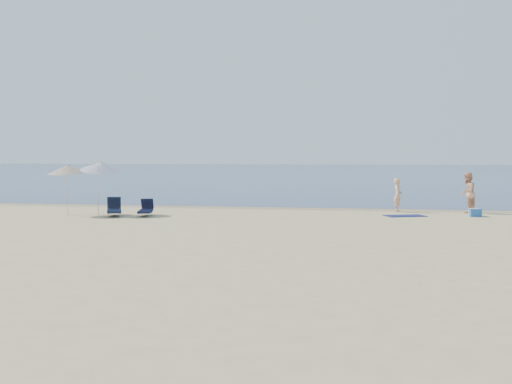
# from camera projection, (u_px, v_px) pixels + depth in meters

# --- Properties ---
(ground) EXTENTS (160.00, 160.00, 0.00)m
(ground) POSITION_uv_depth(u_px,v_px,m) (240.00, 289.00, 12.60)
(ground) COLOR tan
(ground) RESTS_ON ground
(sea) EXTENTS (240.00, 160.00, 0.01)m
(sea) POSITION_uv_depth(u_px,v_px,m) (360.00, 171.00, 110.75)
(sea) COLOR #0C1D4C
(sea) RESTS_ON ground
(wet_sand_strip) EXTENTS (240.00, 1.60, 0.00)m
(wet_sand_strip) POSITION_uv_depth(u_px,v_px,m) (321.00, 209.00, 31.64)
(wet_sand_strip) COLOR #847254
(wet_sand_strip) RESTS_ON ground
(person_left) EXTENTS (0.42, 0.60, 1.58)m
(person_left) POSITION_uv_depth(u_px,v_px,m) (398.00, 195.00, 29.94)
(person_left) COLOR tan
(person_left) RESTS_ON ground
(person_right) EXTENTS (1.06, 1.14, 1.86)m
(person_right) POSITION_uv_depth(u_px,v_px,m) (467.00, 193.00, 29.35)
(person_right) COLOR tan
(person_right) RESTS_ON ground
(beach_towel) EXTENTS (1.94, 1.53, 0.03)m
(beach_towel) POSITION_uv_depth(u_px,v_px,m) (405.00, 216.00, 27.87)
(beach_towel) COLOR #0E1548
(beach_towel) RESTS_ON ground
(white_bag) EXTENTS (0.45, 0.42, 0.32)m
(white_bag) POSITION_uv_depth(u_px,v_px,m) (474.00, 212.00, 27.99)
(white_bag) COLOR silver
(white_bag) RESTS_ON ground
(blue_cooler) EXTENTS (0.52, 0.40, 0.34)m
(blue_cooler) POSITION_uv_depth(u_px,v_px,m) (475.00, 213.00, 27.62)
(blue_cooler) COLOR #1F58A8
(blue_cooler) RESTS_ON ground
(umbrella_near) EXTENTS (2.56, 2.57, 2.55)m
(umbrella_near) POSITION_uv_depth(u_px,v_px,m) (102.00, 166.00, 28.48)
(umbrella_near) COLOR silver
(umbrella_near) RESTS_ON ground
(umbrella_far) EXTENTS (2.06, 2.08, 2.36)m
(umbrella_far) POSITION_uv_depth(u_px,v_px,m) (68.00, 169.00, 28.36)
(umbrella_far) COLOR silver
(umbrella_far) RESTS_ON ground
(lounger_left) EXTENTS (1.26, 1.91, 0.80)m
(lounger_left) POSITION_uv_depth(u_px,v_px,m) (114.00, 209.00, 27.99)
(lounger_left) COLOR #121A33
(lounger_left) RESTS_ON ground
(lounger_right) EXTENTS (0.91, 1.73, 0.73)m
(lounger_right) POSITION_uv_depth(u_px,v_px,m) (146.00, 210.00, 28.01)
(lounger_right) COLOR black
(lounger_right) RESTS_ON ground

